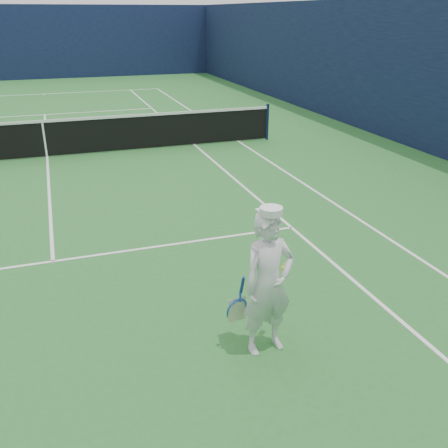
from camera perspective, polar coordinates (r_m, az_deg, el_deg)
The scene contains 5 objects.
ground at distance 14.29m, azimuth -19.56°, elevation 7.17°, with size 80.00×80.00×0.00m, color #286B2B.
court_markings at distance 14.29m, azimuth -19.56°, elevation 7.19°, with size 11.03×23.83×0.01m.
windscreen_fence at distance 13.92m, azimuth -20.67°, elevation 15.09°, with size 20.12×36.12×4.00m.
tennis_net at distance 14.16m, azimuth -19.85°, elevation 9.33°, with size 12.88×0.09×1.07m.
tennis_player at distance 5.52m, azimuth 5.06°, elevation -6.80°, with size 0.79×0.48×1.75m.
Camera 1 is at (0.29, -13.83, 3.59)m, focal length 40.00 mm.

